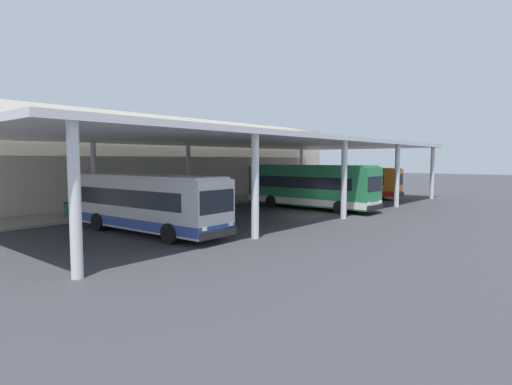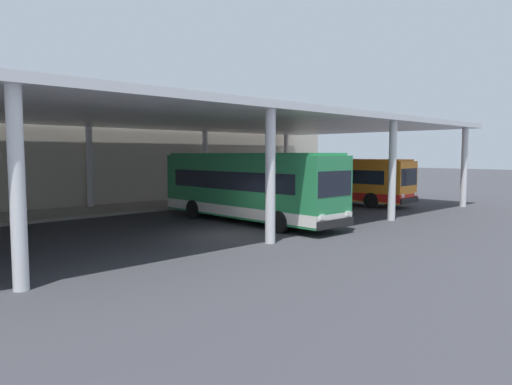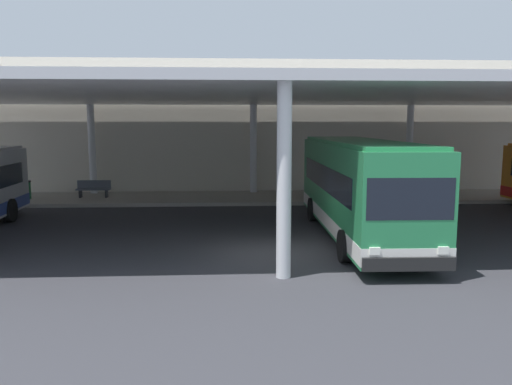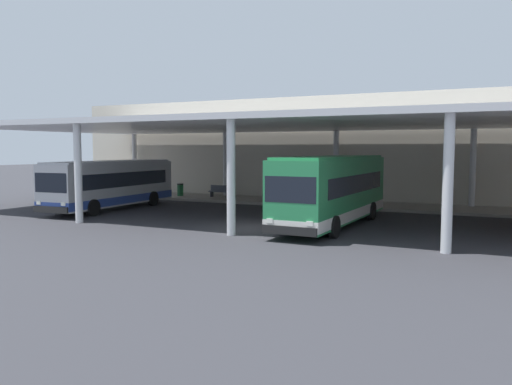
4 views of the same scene
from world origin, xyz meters
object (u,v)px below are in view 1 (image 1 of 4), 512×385
object	(u,v)px
bench_waiting	(112,205)
bus_nearest_bay	(147,203)
bus_second_bay	(310,186)
trash_bin	(68,209)
bus_middle_bay	(349,182)

from	to	relation	value
bench_waiting	bus_nearest_bay	bearing A→B (deg)	-109.09
bus_nearest_bay	bench_waiting	size ratio (longest dim) A/B	5.91
bus_second_bay	trash_bin	world-z (taller)	bus_second_bay
bus_nearest_bay	trash_bin	distance (m)	8.50
bus_nearest_bay	bus_middle_bay	world-z (taller)	same
bus_second_bay	bench_waiting	world-z (taller)	bus_second_bay
trash_bin	bus_middle_bay	bearing A→B (deg)	-14.29
bus_nearest_bay	trash_bin	xyz separation A→B (m)	(-0.39, 8.44, -0.98)
bus_second_bay	trash_bin	size ratio (longest dim) A/B	11.61
bus_nearest_bay	trash_bin	size ratio (longest dim) A/B	10.85
bus_nearest_bay	bus_second_bay	bearing A→B (deg)	-2.48
bus_middle_bay	bench_waiting	bearing A→B (deg)	162.81
bus_nearest_bay	bus_middle_bay	bearing A→B (deg)	3.56
bus_second_bay	trash_bin	bearing A→B (deg)	149.69
bus_middle_bay	bus_second_bay	bearing A→B (deg)	-168.36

